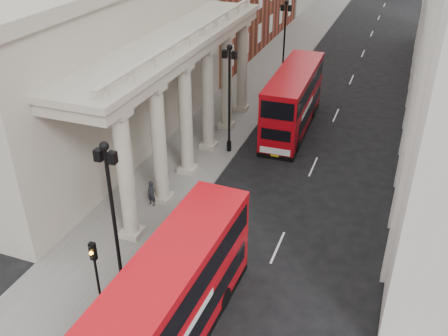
{
  "coord_description": "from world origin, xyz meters",
  "views": [
    {
      "loc": [
        10.99,
        -12.19,
        18.12
      ],
      "look_at": [
        1.67,
        12.81,
        2.86
      ],
      "focal_mm": 40.0,
      "sensor_mm": 36.0,
      "label": 1
    }
  ],
  "objects_px": {
    "lamp_post_south": "(113,209)",
    "bus_near": "(174,297)",
    "lamp_post_mid": "(229,92)",
    "pedestrian_b": "(163,165)",
    "lamp_post_north": "(284,37)",
    "bus_far": "(293,99)",
    "pedestrian_a": "(151,194)",
    "traffic_light": "(95,267)",
    "pedestrian_c": "(210,119)"
  },
  "relations": [
    {
      "from": "lamp_post_mid",
      "to": "bus_near",
      "type": "distance_m",
      "value": 18.58
    },
    {
      "from": "lamp_post_north",
      "to": "pedestrian_a",
      "type": "xyz_separation_m",
      "value": [
        -2.07,
        -24.77,
        -3.94
      ]
    },
    {
      "from": "traffic_light",
      "to": "lamp_post_south",
      "type": "bearing_deg",
      "value": 92.84
    },
    {
      "from": "lamp_post_north",
      "to": "pedestrian_b",
      "type": "bearing_deg",
      "value": -98.44
    },
    {
      "from": "pedestrian_a",
      "to": "pedestrian_b",
      "type": "xyz_separation_m",
      "value": [
        -1.05,
        3.72,
        -0.05
      ]
    },
    {
      "from": "lamp_post_south",
      "to": "pedestrian_c",
      "type": "relative_size",
      "value": 5.26
    },
    {
      "from": "traffic_light",
      "to": "pedestrian_a",
      "type": "height_order",
      "value": "traffic_light"
    },
    {
      "from": "lamp_post_south",
      "to": "bus_near",
      "type": "distance_m",
      "value": 5.03
    },
    {
      "from": "lamp_post_mid",
      "to": "bus_near",
      "type": "relative_size",
      "value": 0.72
    },
    {
      "from": "lamp_post_south",
      "to": "pedestrian_c",
      "type": "bearing_deg",
      "value": 98.55
    },
    {
      "from": "bus_near",
      "to": "traffic_light",
      "type": "bearing_deg",
      "value": -177.82
    },
    {
      "from": "bus_far",
      "to": "pedestrian_a",
      "type": "distance_m",
      "value": 15.75
    },
    {
      "from": "lamp_post_north",
      "to": "traffic_light",
      "type": "distance_m",
      "value": 34.07
    },
    {
      "from": "traffic_light",
      "to": "bus_near",
      "type": "distance_m",
      "value": 3.92
    },
    {
      "from": "lamp_post_south",
      "to": "bus_near",
      "type": "height_order",
      "value": "lamp_post_south"
    },
    {
      "from": "lamp_post_north",
      "to": "bus_near",
      "type": "relative_size",
      "value": 0.72
    },
    {
      "from": "traffic_light",
      "to": "bus_far",
      "type": "distance_m",
      "value": 24.13
    },
    {
      "from": "lamp_post_north",
      "to": "bus_far",
      "type": "height_order",
      "value": "lamp_post_north"
    },
    {
      "from": "lamp_post_mid",
      "to": "lamp_post_north",
      "type": "relative_size",
      "value": 1.0
    },
    {
      "from": "bus_near",
      "to": "pedestrian_a",
      "type": "relative_size",
      "value": 6.77
    },
    {
      "from": "lamp_post_south",
      "to": "pedestrian_a",
      "type": "relative_size",
      "value": 4.9
    },
    {
      "from": "lamp_post_north",
      "to": "traffic_light",
      "type": "xyz_separation_m",
      "value": [
        0.1,
        -34.02,
        -1.8
      ]
    },
    {
      "from": "lamp_post_mid",
      "to": "bus_far",
      "type": "xyz_separation_m",
      "value": [
        3.49,
        5.86,
        -2.26
      ]
    },
    {
      "from": "pedestrian_c",
      "to": "lamp_post_north",
      "type": "bearing_deg",
      "value": 82.1
    },
    {
      "from": "bus_near",
      "to": "bus_far",
      "type": "bearing_deg",
      "value": 92.97
    },
    {
      "from": "lamp_post_mid",
      "to": "lamp_post_north",
      "type": "xyz_separation_m",
      "value": [
        0.0,
        16.0,
        0.0
      ]
    },
    {
      "from": "traffic_light",
      "to": "pedestrian_b",
      "type": "xyz_separation_m",
      "value": [
        -3.22,
        12.97,
        -2.18
      ]
    },
    {
      "from": "lamp_post_south",
      "to": "lamp_post_north",
      "type": "relative_size",
      "value": 1.0
    },
    {
      "from": "lamp_post_north",
      "to": "bus_far",
      "type": "relative_size",
      "value": 0.7
    },
    {
      "from": "bus_near",
      "to": "bus_far",
      "type": "xyz_separation_m",
      "value": [
        -0.49,
        23.86,
        0.07
      ]
    },
    {
      "from": "lamp_post_north",
      "to": "pedestrian_b",
      "type": "relative_size",
      "value": 5.18
    },
    {
      "from": "bus_far",
      "to": "pedestrian_b",
      "type": "bearing_deg",
      "value": -122.69
    },
    {
      "from": "lamp_post_north",
      "to": "bus_far",
      "type": "bearing_deg",
      "value": -71.0
    },
    {
      "from": "bus_far",
      "to": "pedestrian_a",
      "type": "xyz_separation_m",
      "value": [
        -5.57,
        -14.63,
        -1.68
      ]
    },
    {
      "from": "lamp_post_north",
      "to": "pedestrian_b",
      "type": "xyz_separation_m",
      "value": [
        -3.12,
        -21.05,
        -3.99
      ]
    },
    {
      "from": "bus_near",
      "to": "pedestrian_b",
      "type": "relative_size",
      "value": 7.16
    },
    {
      "from": "traffic_light",
      "to": "pedestrian_c",
      "type": "relative_size",
      "value": 2.72
    },
    {
      "from": "pedestrian_b",
      "to": "pedestrian_c",
      "type": "distance_m",
      "value": 8.49
    },
    {
      "from": "traffic_light",
      "to": "bus_near",
      "type": "bearing_deg",
      "value": 0.4
    },
    {
      "from": "lamp_post_south",
      "to": "pedestrian_b",
      "type": "distance_m",
      "value": 12.07
    },
    {
      "from": "bus_far",
      "to": "pedestrian_a",
      "type": "relative_size",
      "value": 6.96
    },
    {
      "from": "lamp_post_south",
      "to": "bus_near",
      "type": "relative_size",
      "value": 0.72
    },
    {
      "from": "lamp_post_mid",
      "to": "pedestrian_b",
      "type": "bearing_deg",
      "value": -121.74
    },
    {
      "from": "lamp_post_mid",
      "to": "pedestrian_b",
      "type": "distance_m",
      "value": 7.15
    },
    {
      "from": "pedestrian_b",
      "to": "bus_far",
      "type": "bearing_deg",
      "value": -129.72
    },
    {
      "from": "traffic_light",
      "to": "bus_near",
      "type": "height_order",
      "value": "bus_near"
    },
    {
      "from": "lamp_post_south",
      "to": "pedestrian_c",
      "type": "xyz_separation_m",
      "value": [
        -2.92,
        19.44,
        -4.0
      ]
    },
    {
      "from": "traffic_light",
      "to": "bus_far",
      "type": "bearing_deg",
      "value": 81.92
    },
    {
      "from": "lamp_post_north",
      "to": "pedestrian_a",
      "type": "distance_m",
      "value": 25.17
    },
    {
      "from": "bus_far",
      "to": "pedestrian_b",
      "type": "distance_m",
      "value": 12.88
    }
  ]
}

